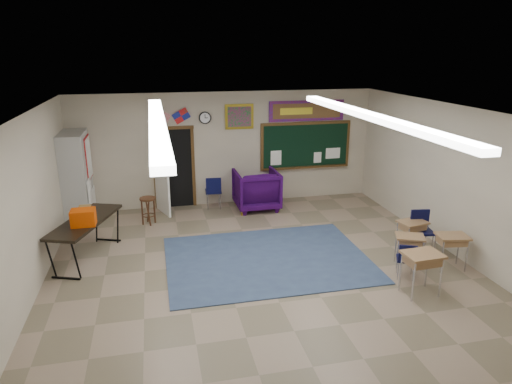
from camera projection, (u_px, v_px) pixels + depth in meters
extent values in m
plane|color=gray|center=(267.00, 279.00, 8.38)|extent=(9.00, 9.00, 0.00)
cube|color=beige|center=(227.00, 149.00, 12.11)|extent=(8.00, 0.04, 3.00)
cube|color=beige|center=(402.00, 374.00, 3.74)|extent=(8.00, 0.04, 3.00)
cube|color=beige|center=(19.00, 220.00, 7.08)|extent=(0.04, 9.00, 3.00)
cube|color=beige|center=(469.00, 187.00, 8.77)|extent=(0.04, 9.00, 3.00)
cube|color=silver|center=(269.00, 116.00, 7.48)|extent=(8.00, 9.00, 0.04)
cube|color=#374D6A|center=(267.00, 259.00, 9.16)|extent=(4.00, 3.00, 0.02)
cube|color=black|center=(174.00, 168.00, 11.94)|extent=(0.95, 0.04, 2.10)
cube|color=white|center=(161.00, 174.00, 11.46)|extent=(0.35, 0.86, 2.05)
cube|color=#503416|center=(306.00, 145.00, 12.55)|extent=(2.55, 0.05, 1.30)
cube|color=black|center=(306.00, 146.00, 12.53)|extent=(2.40, 0.03, 1.15)
cube|color=#503416|center=(306.00, 167.00, 12.67)|extent=(2.40, 0.12, 0.04)
cube|color=#A90E18|center=(307.00, 111.00, 12.26)|extent=(2.10, 0.04, 0.55)
cube|color=brown|center=(307.00, 111.00, 12.25)|extent=(1.90, 0.03, 0.40)
cube|color=olive|center=(239.00, 117.00, 11.90)|extent=(0.75, 0.05, 0.65)
cube|color=#A51466|center=(239.00, 117.00, 11.89)|extent=(0.62, 0.03, 0.52)
cylinder|color=black|center=(205.00, 118.00, 11.71)|extent=(0.32, 0.05, 0.32)
cylinder|color=white|center=(205.00, 118.00, 11.70)|extent=(0.26, 0.02, 0.26)
cube|color=#A4A5A0|center=(77.00, 178.00, 10.84)|extent=(0.55, 1.25, 2.20)
imported|color=#240538|center=(256.00, 190.00, 11.95)|extent=(1.12, 1.15, 1.03)
cube|color=#9F714A|center=(410.00, 237.00, 8.71)|extent=(0.64, 0.57, 0.04)
cube|color=brown|center=(410.00, 241.00, 8.74)|extent=(0.55, 0.49, 0.11)
cube|color=#9F714A|center=(413.00, 222.00, 9.34)|extent=(0.63, 0.52, 0.04)
cube|color=brown|center=(412.00, 226.00, 9.37)|extent=(0.54, 0.44, 0.11)
cube|color=#9F714A|center=(423.00, 255.00, 7.67)|extent=(0.66, 0.51, 0.04)
cube|color=brown|center=(422.00, 260.00, 7.70)|extent=(0.57, 0.43, 0.13)
cube|color=#9F714A|center=(453.00, 236.00, 8.61)|extent=(0.63, 0.52, 0.04)
cube|color=brown|center=(452.00, 241.00, 8.64)|extent=(0.55, 0.44, 0.11)
cube|color=black|center=(85.00, 221.00, 8.98)|extent=(1.33, 2.10, 0.06)
cube|color=#DF3E03|center=(83.00, 217.00, 8.67)|extent=(0.44, 0.33, 0.31)
cylinder|color=#492916|center=(147.00, 199.00, 10.84)|extent=(0.37, 0.37, 0.04)
torus|color=#492916|center=(149.00, 215.00, 10.96)|extent=(0.31, 0.31, 0.02)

